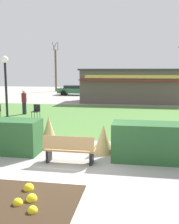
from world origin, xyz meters
TOP-DOWN VIEW (x-y plane):
  - ground_plane at (0.00, 0.00)m, footprint 80.00×80.00m
  - lawn_patch at (0.00, 9.44)m, footprint 36.00×12.00m
  - park_bench at (-0.25, 0.39)m, footprint 1.71×0.54m
  - hedge_left at (-2.76, 1.17)m, footprint 2.32×1.10m
  - hedge_right at (2.48, 1.12)m, footprint 2.77×1.10m
  - ornamental_grass_behind_left at (0.72, 1.66)m, footprint 0.73×0.73m
  - ornamental_grass_behind_right at (-1.51, 2.09)m, footprint 0.76×0.76m
  - lamppost_mid at (-4.82, 5.22)m, footprint 0.36×0.36m
  - food_kiosk at (1.71, 18.29)m, footprint 10.17×4.54m
  - cafe_chair_west at (-4.36, 8.25)m, footprint 0.48×0.48m
  - person_strolling at (-5.78, 9.69)m, footprint 0.34×0.34m
  - parked_car_west_slot at (-5.58, 24.69)m, footprint 4.28×2.21m
  - tree_left_bg at (-9.57, 29.99)m, footprint 0.91×0.96m

SIDE VIEW (x-z plane):
  - ground_plane at x=0.00m, z-range 0.00..0.00m
  - lawn_patch at x=0.00m, z-range 0.00..0.01m
  - park_bench at x=-0.25m, z-range 0.01..0.96m
  - cafe_chair_west at x=-4.36m, z-range 0.08..0.97m
  - ornamental_grass_behind_left at x=0.72m, z-range 0.00..1.08m
  - ornamental_grass_behind_right at x=-1.51m, z-range 0.00..1.25m
  - hedge_left at x=-2.76m, z-range 0.00..1.25m
  - parked_car_west_slot at x=-5.58m, z-range 0.04..1.24m
  - hedge_right at x=2.48m, z-range 0.00..1.29m
  - person_strolling at x=-5.78m, z-range 0.02..1.71m
  - food_kiosk at x=1.71m, z-range 0.01..3.17m
  - lamppost_mid at x=-4.82m, z-range 0.51..4.28m
  - tree_left_bg at x=-9.57m, z-range -0.37..6.56m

